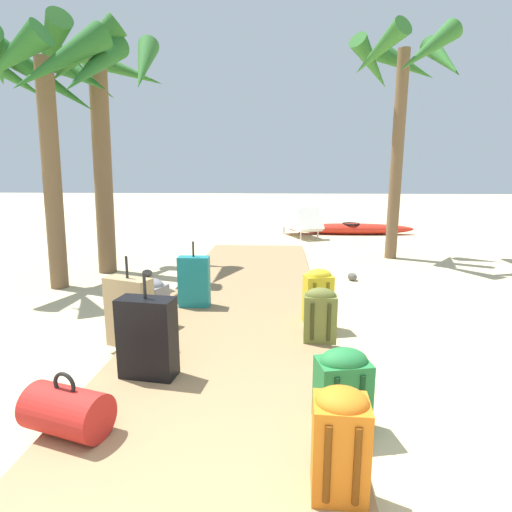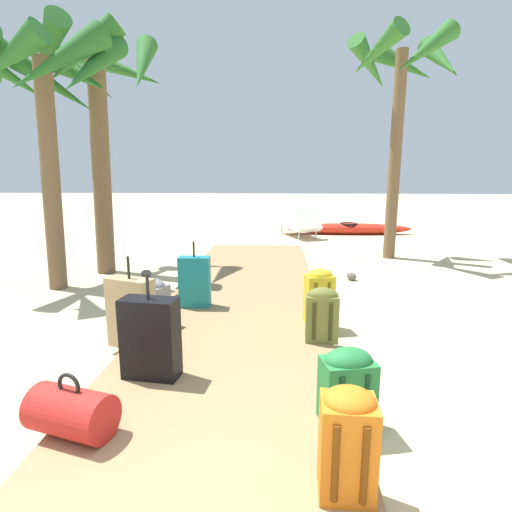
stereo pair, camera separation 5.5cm
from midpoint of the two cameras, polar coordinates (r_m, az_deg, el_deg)
name	(u,v)px [view 1 (the left image)]	position (r m, az deg, el deg)	size (l,w,h in m)	color
ground_plane	(236,324)	(4.60, -2.52, -9.64)	(60.00, 60.00, 0.00)	#CCB789
boardwalk	(242,300)	(5.32, -1.64, -6.22)	(1.95, 7.76, 0.08)	#9E7A51
backpack_olive	(320,313)	(3.93, 9.45, -8.00)	(0.31, 0.21, 0.53)	olive
suitcase_teal	(194,281)	(4.92, -8.40, -3.58)	(0.37, 0.19, 0.80)	#197A7F
suitcase_tan	(130,312)	(3.93, -17.02, -7.60)	(0.48, 0.32, 0.86)	tan
duffel_bag_red	(67,411)	(2.89, -24.60, -19.25)	(0.58, 0.43, 0.41)	red
backpack_yellow	(318,295)	(4.38, 9.13, -5.43)	(0.33, 0.27, 0.60)	gold
backpack_grey	(152,301)	(4.40, -14.18, -6.18)	(0.36, 0.32, 0.51)	slate
backpack_green	(343,384)	(2.76, 12.72, -17.26)	(0.37, 0.30, 0.51)	#237538
backpack_orange	(340,440)	(2.22, 12.57, -24.04)	(0.28, 0.26, 0.57)	orange
suitcase_black	(148,338)	(3.33, -14.60, -11.09)	(0.46, 0.26, 0.84)	black
palm_tree_near_left	(100,90)	(7.48, -20.91, 21.06)	(2.14, 2.21, 3.97)	brown
palm_tree_far_right	(404,78)	(8.60, 20.40, 22.45)	(2.05, 2.00, 4.28)	brown
palm_tree_far_left	(45,84)	(6.69, -27.39, 20.72)	(2.28, 2.24, 3.64)	brown
lounge_chair	(303,225)	(10.76, 6.75, 4.37)	(1.13, 1.63, 0.81)	white
kayak	(351,229)	(11.57, 13.37, 3.77)	(3.46, 0.59, 0.31)	red
rock_right_near	(352,277)	(6.59, 13.67, -2.84)	(0.18, 0.13, 0.12)	#5B5651
rock_left_far	(146,295)	(5.62, -14.98, -5.30)	(0.18, 0.21, 0.14)	#5B5651
rock_left_near	(147,273)	(6.89, -14.89, -2.33)	(0.19, 0.17, 0.11)	#5B5651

